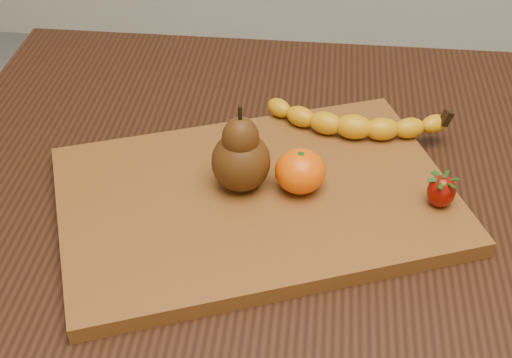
# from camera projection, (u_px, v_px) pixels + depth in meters

# --- Properties ---
(table) EXTENTS (1.00, 0.70, 0.76)m
(table) POSITION_uv_depth(u_px,v_px,m) (322.00, 235.00, 0.94)
(table) COLOR black
(table) RESTS_ON ground
(cutting_board) EXTENTS (0.53, 0.44, 0.02)m
(cutting_board) POSITION_uv_depth(u_px,v_px,m) (256.00, 199.00, 0.83)
(cutting_board) COLOR brown
(cutting_board) RESTS_ON table
(banana) EXTENTS (0.21, 0.07, 0.03)m
(banana) POSITION_uv_depth(u_px,v_px,m) (354.00, 127.00, 0.90)
(banana) COLOR orange
(banana) RESTS_ON cutting_board
(pear) EXTENTS (0.08, 0.08, 0.11)m
(pear) POSITION_uv_depth(u_px,v_px,m) (241.00, 148.00, 0.80)
(pear) COLOR #48260B
(pear) RESTS_ON cutting_board
(mandarin) EXTENTS (0.07, 0.07, 0.05)m
(mandarin) POSITION_uv_depth(u_px,v_px,m) (300.00, 171.00, 0.82)
(mandarin) COLOR #F65602
(mandarin) RESTS_ON cutting_board
(strawberry) EXTENTS (0.04, 0.04, 0.04)m
(strawberry) POSITION_uv_depth(u_px,v_px,m) (441.00, 190.00, 0.80)
(strawberry) COLOR #830A03
(strawberry) RESTS_ON cutting_board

